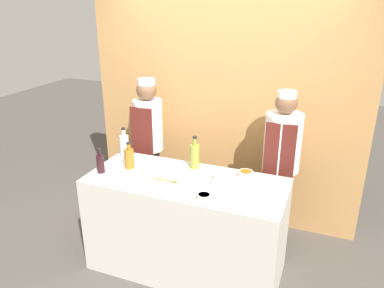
{
  "coord_description": "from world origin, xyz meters",
  "views": [
    {
      "loc": [
        1.12,
        -2.7,
        2.4
      ],
      "look_at": [
        0.0,
        0.15,
        1.21
      ],
      "focal_mm": 35.0,
      "sensor_mm": 36.0,
      "label": 1
    }
  ],
  "objects": [
    {
      "name": "bottle_wine",
      "position": [
        -0.77,
        -0.14,
        1.02
      ],
      "size": [
        0.07,
        0.07,
        0.23
      ],
      "color": "black",
      "rests_on": "counter"
    },
    {
      "name": "ground_plane",
      "position": [
        0.0,
        0.0,
        0.0
      ],
      "size": [
        14.0,
        14.0,
        0.0
      ],
      "primitive_type": "plane",
      "color": "#4C4742"
    },
    {
      "name": "bottle_oil",
      "position": [
        -0.02,
        0.26,
        1.05
      ],
      "size": [
        0.09,
        0.09,
        0.31
      ],
      "color": "olive",
      "rests_on": "counter"
    },
    {
      "name": "chef_left",
      "position": [
        -0.71,
        0.67,
        0.9
      ],
      "size": [
        0.31,
        0.31,
        1.63
      ],
      "color": "#28282D",
      "rests_on": "ground_plane"
    },
    {
      "name": "sauce_bowl_white",
      "position": [
        0.28,
        0.12,
        0.95
      ],
      "size": [
        0.12,
        0.12,
        0.05
      ],
      "color": "white",
      "rests_on": "counter"
    },
    {
      "name": "wooden_spoon",
      "position": [
        -0.12,
        -0.08,
        0.94
      ],
      "size": [
        0.23,
        0.04,
        0.02
      ],
      "color": "#B2844C",
      "rests_on": "counter"
    },
    {
      "name": "chef_right",
      "position": [
        0.71,
        0.67,
        0.88
      ],
      "size": [
        0.35,
        0.35,
        1.63
      ],
      "color": "#28282D",
      "rests_on": "ground_plane"
    },
    {
      "name": "sauce_bowl_purple",
      "position": [
        0.26,
        -0.26,
        0.95
      ],
      "size": [
        0.11,
        0.11,
        0.04
      ],
      "color": "white",
      "rests_on": "counter"
    },
    {
      "name": "sauce_bowl_orange",
      "position": [
        0.47,
        0.24,
        0.96
      ],
      "size": [
        0.13,
        0.13,
        0.06
      ],
      "color": "white",
      "rests_on": "counter"
    },
    {
      "name": "bottle_clear",
      "position": [
        -0.76,
        0.26,
        1.04
      ],
      "size": [
        0.09,
        0.09,
        0.3
      ],
      "color": "silver",
      "rests_on": "counter"
    },
    {
      "name": "counter",
      "position": [
        0.0,
        0.0,
        0.46
      ],
      "size": [
        1.74,
        0.75,
        0.93
      ],
      "color": "beige",
      "rests_on": "ground_plane"
    },
    {
      "name": "sauce_bowl_brown",
      "position": [
        -0.38,
        0.06,
        0.95
      ],
      "size": [
        0.14,
        0.14,
        0.04
      ],
      "color": "white",
      "rests_on": "counter"
    },
    {
      "name": "cutting_board",
      "position": [
        0.6,
        -0.02,
        0.94
      ],
      "size": [
        0.37,
        0.21,
        0.02
      ],
      "color": "white",
      "rests_on": "counter"
    },
    {
      "name": "cabinet_wall",
      "position": [
        0.0,
        1.11,
        1.2
      ],
      "size": [
        3.0,
        0.18,
        2.4
      ],
      "color": "#B7844C",
      "rests_on": "ground_plane"
    },
    {
      "name": "bottle_amber",
      "position": [
        -0.58,
        0.04,
        1.03
      ],
      "size": [
        0.09,
        0.09,
        0.25
      ],
      "color": "#9E661E",
      "rests_on": "counter"
    }
  ]
}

